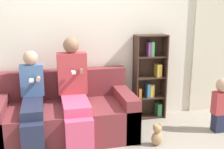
% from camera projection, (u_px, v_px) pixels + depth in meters
% --- Properties ---
extents(back_wall, '(10.00, 0.06, 2.55)m').
position_uv_depth(back_wall, '(80.00, 35.00, 3.95)').
color(back_wall, silver).
rests_on(back_wall, ground_plane).
extents(curtain_panel, '(0.65, 0.04, 2.34)m').
position_uv_depth(curtain_panel, '(212.00, 39.00, 4.39)').
color(curtain_panel, beige).
rests_on(curtain_panel, ground_plane).
extents(couch, '(1.77, 0.90, 0.82)m').
position_uv_depth(couch, '(65.00, 115.00, 3.66)').
color(couch, maroon).
rests_on(couch, ground_plane).
extents(adult_seated, '(0.38, 0.83, 1.29)m').
position_uv_depth(adult_seated, '(74.00, 90.00, 3.51)').
color(adult_seated, '#DB4C75').
rests_on(adult_seated, ground_plane).
extents(child_seated, '(0.29, 0.84, 1.13)m').
position_uv_depth(child_seated, '(32.00, 100.00, 3.38)').
color(child_seated, '#232842').
rests_on(child_seated, ground_plane).
extents(toddler_standing, '(0.23, 0.19, 0.75)m').
position_uv_depth(toddler_standing, '(221.00, 103.00, 3.76)').
color(toddler_standing, '#232842').
rests_on(toddler_standing, ground_plane).
extents(bookshelf, '(0.47, 0.23, 1.27)m').
position_uv_depth(bookshelf, '(150.00, 77.00, 4.22)').
color(bookshelf, '#3D281E').
rests_on(bookshelf, ground_plane).
extents(teddy_bear, '(0.14, 0.12, 0.29)m').
position_uv_depth(teddy_bear, '(157.00, 135.00, 3.43)').
color(teddy_bear, tan).
rests_on(teddy_bear, ground_plane).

